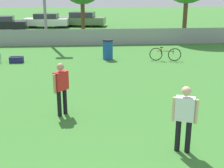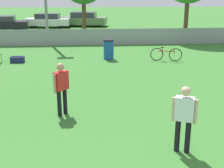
% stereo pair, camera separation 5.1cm
% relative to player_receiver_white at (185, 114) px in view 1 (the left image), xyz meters
% --- Properties ---
extents(fence_backline, '(23.95, 0.07, 1.21)m').
position_rel_player_receiver_white_xyz_m(fence_backline, '(-2.28, 14.70, -0.42)').
color(fence_backline, gray).
rests_on(fence_backline, ground_plane).
extents(player_receiver_white, '(0.56, 0.38, 1.66)m').
position_rel_player_receiver_white_xyz_m(player_receiver_white, '(0.00, 0.00, 0.00)').
color(player_receiver_white, black).
rests_on(player_receiver_white, ground_plane).
extents(player_defender_red, '(0.46, 0.48, 1.66)m').
position_rel_player_receiver_white_xyz_m(player_defender_red, '(-3.06, 2.52, 0.00)').
color(player_defender_red, black).
rests_on(player_defender_red, ground_plane).
extents(bicycle_sideline, '(1.67, 0.49, 0.75)m').
position_rel_player_receiver_white_xyz_m(bicycle_sideline, '(1.93, 9.61, -0.61)').
color(bicycle_sideline, black).
rests_on(bicycle_sideline, ground_plane).
extents(trash_bin, '(0.58, 0.58, 1.09)m').
position_rel_player_receiver_white_xyz_m(trash_bin, '(-1.13, 10.25, -0.42)').
color(trash_bin, '#194C99').
rests_on(trash_bin, ground_plane).
extents(gear_bag_sideline, '(0.70, 0.38, 0.34)m').
position_rel_player_receiver_white_xyz_m(gear_bag_sideline, '(-5.99, 9.81, -0.81)').
color(gear_bag_sideline, navy).
rests_on(gear_bag_sideline, ground_plane).
extents(parked_car_dark, '(4.61, 2.15, 1.33)m').
position_rel_player_receiver_white_xyz_m(parked_car_dark, '(-10.04, 22.65, -0.31)').
color(parked_car_dark, black).
rests_on(parked_car_dark, ground_plane).
extents(parked_car_white, '(4.44, 2.06, 1.36)m').
position_rel_player_receiver_white_xyz_m(parked_car_white, '(-6.21, 24.90, -0.30)').
color(parked_car_white, black).
rests_on(parked_car_white, ground_plane).
extents(parked_car_olive, '(4.85, 2.71, 1.42)m').
position_rel_player_receiver_white_xyz_m(parked_car_olive, '(-2.70, 25.62, -0.27)').
color(parked_car_olive, black).
rests_on(parked_car_olive, ground_plane).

